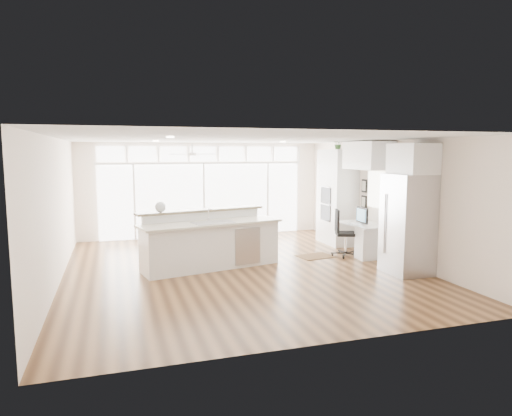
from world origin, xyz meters
name	(u,v)px	position (x,y,z in m)	size (l,w,h in m)	color
floor	(240,269)	(0.00, 0.00, -0.01)	(7.00, 8.00, 0.02)	#472B16
ceiling	(239,139)	(0.00, 0.00, 2.70)	(7.00, 8.00, 0.02)	silver
wall_back	(203,190)	(0.00, 4.00, 1.35)	(7.00, 0.04, 2.70)	white
wall_front	(325,240)	(0.00, -4.00, 1.35)	(7.00, 0.04, 2.70)	white
wall_left	(56,211)	(-3.50, 0.00, 1.35)	(0.04, 8.00, 2.70)	white
wall_right	(387,199)	(3.50, 0.00, 1.35)	(0.04, 8.00, 2.70)	white
glass_wall	(204,200)	(0.00, 3.94, 1.05)	(5.80, 0.06, 2.08)	white
transom_row	(203,154)	(0.00, 3.94, 2.38)	(5.90, 0.06, 0.40)	white
desk_window	(378,190)	(3.46, 0.30, 1.55)	(0.04, 0.85, 0.85)	white
ceiling_fan	(192,150)	(-0.50, 2.80, 2.48)	(1.16, 1.16, 0.32)	white
recessed_lights	(237,140)	(0.00, 0.20, 2.68)	(3.40, 3.00, 0.02)	white
oven_cabinet	(337,197)	(3.17, 1.80, 1.25)	(0.64, 1.20, 2.50)	white
desk_nook	(364,240)	(3.13, 0.30, 0.38)	(0.72, 1.30, 0.76)	white
upper_cabinets	(368,156)	(3.17, 0.30, 2.35)	(0.64, 1.30, 0.64)	white
refrigerator	(408,224)	(3.11, -1.35, 1.00)	(0.76, 0.90, 2.00)	#B4B4B9
fridge_cabinet	(413,159)	(3.17, -1.35, 2.30)	(0.64, 0.90, 0.60)	white
framed_photos	(364,194)	(3.46, 0.92, 1.40)	(0.06, 0.22, 0.80)	black
kitchen_island	(211,240)	(-0.56, 0.26, 0.60)	(3.01, 1.13, 1.19)	white
rug	(315,256)	(1.98, 0.54, 0.01)	(0.80, 0.58, 0.01)	#372211
office_chair	(346,233)	(2.67, 0.36, 0.55)	(0.57, 0.52, 1.09)	black
fishbowl	(160,207)	(-1.57, 0.44, 1.31)	(0.23, 0.23, 0.23)	silver
monitor	(362,215)	(3.05, 0.30, 0.97)	(0.08, 0.49, 0.41)	black
keyboard	(355,224)	(2.88, 0.30, 0.77)	(0.12, 0.32, 0.02)	white
potted_plant	(338,145)	(3.17, 1.80, 2.62)	(0.27, 0.30, 0.24)	#366129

